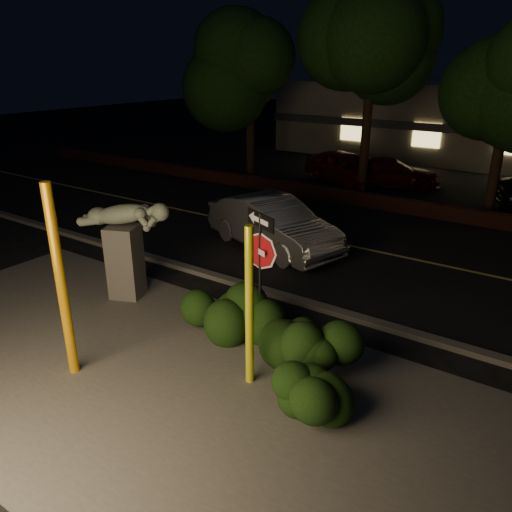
{
  "coord_description": "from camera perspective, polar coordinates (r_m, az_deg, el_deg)",
  "views": [
    {
      "loc": [
        5.3,
        -6.04,
        5.18
      ],
      "look_at": [
        0.21,
        1.43,
        1.6
      ],
      "focal_mm": 35.0,
      "sensor_mm": 36.0,
      "label": 1
    }
  ],
  "objects": [
    {
      "name": "hedge_right",
      "position": [
        8.77,
        6.82,
        -9.96
      ],
      "size": [
        2.1,
        1.62,
        1.22
      ],
      "primitive_type": "ellipsoid",
      "rotation": [
        0.0,
        0.0,
        -0.39
      ],
      "color": "black",
      "rests_on": "ground"
    },
    {
      "name": "curb",
      "position": [
        11.58,
        3.24,
        -4.66
      ],
      "size": [
        80.0,
        0.25,
        0.12
      ],
      "primitive_type": "cube",
      "color": "#4C4944",
      "rests_on": "ground"
    },
    {
      "name": "parked_car_red",
      "position": [
        22.87,
        9.97,
        9.99
      ],
      "size": [
        4.44,
        3.28,
        1.41
      ],
      "primitive_type": "imported",
      "rotation": [
        0.0,
        0.0,
        1.12
      ],
      "color": "maroon",
      "rests_on": "ground"
    },
    {
      "name": "sculpture",
      "position": [
        11.57,
        -14.79,
        1.88
      ],
      "size": [
        2.09,
        1.32,
        2.3
      ],
      "rotation": [
        0.0,
        0.0,
        0.41
      ],
      "color": "#4C4944",
      "rests_on": "ground"
    },
    {
      "name": "parking_lot",
      "position": [
        24.2,
        21.01,
        7.83
      ],
      "size": [
        40.0,
        12.0,
        0.01
      ],
      "primitive_type": "cube",
      "color": "black",
      "rests_on": "ground"
    },
    {
      "name": "road",
      "position": [
        14.99,
        11.39,
        0.98
      ],
      "size": [
        80.0,
        8.0,
        0.01
      ],
      "primitive_type": "cube",
      "color": "black",
      "rests_on": "ground"
    },
    {
      "name": "hedge_center",
      "position": [
        9.95,
        -2.94,
        -5.99
      ],
      "size": [
        2.43,
        1.75,
        1.15
      ],
      "primitive_type": "ellipsoid",
      "rotation": [
        0.0,
        0.0,
        -0.36
      ],
      "color": "black",
      "rests_on": "ground"
    },
    {
      "name": "yellow_pole_right",
      "position": [
        8.12,
        -0.76,
        -6.02
      ],
      "size": [
        0.14,
        0.14,
        2.82
      ],
      "primitive_type": "cylinder",
      "color": "yellow",
      "rests_on": "ground"
    },
    {
      "name": "signpost",
      "position": [
        9.3,
        0.47,
        0.51
      ],
      "size": [
        0.81,
        0.38,
        2.57
      ],
      "rotation": [
        0.0,
        0.0,
        -0.42
      ],
      "color": "black",
      "rests_on": "ground"
    },
    {
      "name": "parked_car_darkred",
      "position": [
        22.47,
        15.06,
        9.15
      ],
      "size": [
        4.56,
        3.36,
        1.23
      ],
      "primitive_type": "imported",
      "rotation": [
        0.0,
        0.0,
        2.01
      ],
      "color": "#3D080D",
      "rests_on": "ground"
    },
    {
      "name": "yellow_pole_left",
      "position": [
        8.86,
        -21.38,
        -2.99
      ],
      "size": [
        0.17,
        0.17,
        3.43
      ],
      "primitive_type": "cylinder",
      "color": "orange",
      "rests_on": "ground"
    },
    {
      "name": "hedge_far_right",
      "position": [
        7.84,
        6.58,
        -15.43
      ],
      "size": [
        1.55,
        1.19,
        0.95
      ],
      "primitive_type": "ellipsoid",
      "rotation": [
        0.0,
        0.0,
        -0.27
      ],
      "color": "black",
      "rests_on": "ground"
    },
    {
      "name": "building",
      "position": [
        31.63,
        25.23,
        13.86
      ],
      "size": [
        22.0,
        10.2,
        4.0
      ],
      "color": "#686453",
      "rests_on": "ground"
    },
    {
      "name": "silver_sedan",
      "position": [
        14.4,
        1.93,
        3.68
      ],
      "size": [
        4.81,
        2.92,
        1.5
      ],
      "primitive_type": "imported",
      "rotation": [
        0.0,
        0.0,
        1.25
      ],
      "color": "#A6A5AA",
      "rests_on": "ground"
    },
    {
      "name": "tree_far_a",
      "position": [
        23.22,
        -0.72,
        22.0
      ],
      "size": [
        4.6,
        4.6,
        7.43
      ],
      "color": "black",
      "rests_on": "ground"
    },
    {
      "name": "brick_wall",
      "position": [
        18.79,
        16.73,
        5.47
      ],
      "size": [
        40.0,
        0.35,
        0.5
      ],
      "primitive_type": "cube",
      "color": "#441D16",
      "rests_on": "ground"
    },
    {
      "name": "ground",
      "position": [
        17.67,
        15.3,
        3.77
      ],
      "size": [
        90.0,
        90.0,
        0.0
      ],
      "primitive_type": "plane",
      "color": "black",
      "rests_on": "ground"
    },
    {
      "name": "patio",
      "position": [
        8.95,
        -10.24,
        -14.05
      ],
      "size": [
        14.0,
        6.0,
        0.02
      ],
      "primitive_type": "cube",
      "color": "#4C4944",
      "rests_on": "ground"
    },
    {
      "name": "tree_far_b",
      "position": [
        20.78,
        13.31,
        23.49
      ],
      "size": [
        5.2,
        5.2,
        8.41
      ],
      "color": "black",
      "rests_on": "ground"
    },
    {
      "name": "lane_marking",
      "position": [
        14.99,
        11.4,
        1.02
      ],
      "size": [
        80.0,
        0.12,
        0.0
      ],
      "primitive_type": "cube",
      "color": "tan",
      "rests_on": "road"
    }
  ]
}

